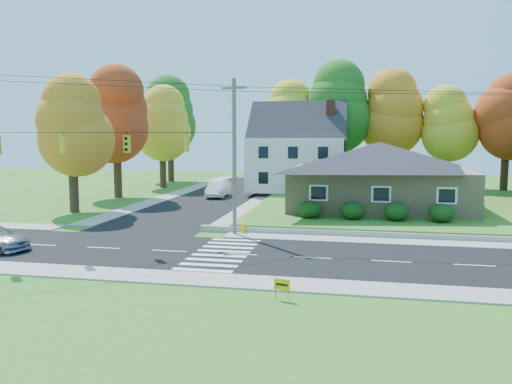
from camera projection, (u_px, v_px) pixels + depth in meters
ground at (239, 255)px, 27.06m from camera, size 120.00×120.00×0.00m
road_main at (239, 254)px, 27.06m from camera, size 90.00×8.00×0.02m
road_cross at (221, 195)px, 53.94m from camera, size 8.00×44.00×0.02m
sidewalk_north at (257, 236)px, 31.93m from camera, size 90.00×2.00×0.08m
sidewalk_south at (214, 280)px, 22.18m from camera, size 90.00×2.00×0.08m
lawn at (432, 204)px, 45.02m from camera, size 30.00×30.00×0.50m
ranch_house at (378, 174)px, 40.76m from camera, size 14.60×10.60×5.40m
colonial_house at (298, 152)px, 53.83m from camera, size 10.40×8.40×9.60m
hedge_row at (374, 211)px, 35.05m from camera, size 10.70×1.70×1.27m
traffic_infrastructure at (242, 159)px, 27.82m from camera, size 38.10×10.66×10.00m
tree_lot_0 at (287, 119)px, 59.64m from camera, size 6.72×6.72×12.51m
tree_lot_1 at (337, 107)px, 57.37m from camera, size 7.84×7.84×14.60m
tree_lot_2 at (390, 113)px, 57.28m from camera, size 7.28×7.28×13.56m
tree_lot_3 at (446, 124)px, 55.30m from camera, size 6.16×6.16×11.47m
tree_lot_4 at (507, 117)px, 53.11m from camera, size 6.72×6.72×12.51m
tree_west_0 at (71, 126)px, 41.19m from camera, size 6.16×6.16×11.47m
tree_west_1 at (116, 115)px, 50.98m from camera, size 7.28×7.28×13.56m
tree_west_2 at (162, 124)px, 60.62m from camera, size 6.72×6.72×12.51m
tree_west_3 at (170, 115)px, 68.65m from camera, size 7.84×7.84×14.60m
white_car at (218, 189)px, 51.97m from camera, size 1.98×5.08×1.65m
fire_hydrant at (243, 228)px, 32.68m from camera, size 0.44×0.34×0.77m
yard_sign at (282, 285)px, 19.59m from camera, size 0.66×0.21×0.84m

